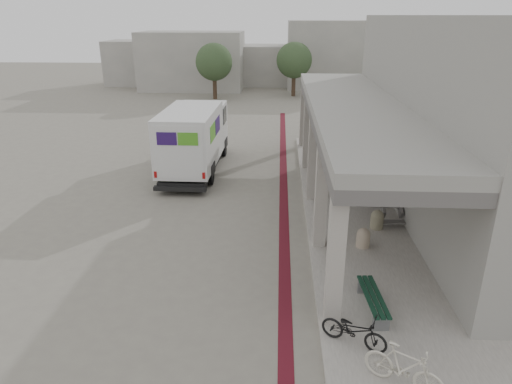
# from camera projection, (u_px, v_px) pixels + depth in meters

# --- Properties ---
(ground) EXTENTS (120.00, 120.00, 0.00)m
(ground) POSITION_uv_depth(u_px,v_px,m) (253.00, 253.00, 14.38)
(ground) COLOR slate
(ground) RESTS_ON ground
(bike_lane_stripe) EXTENTS (0.35, 40.00, 0.01)m
(bike_lane_stripe) POSITION_uv_depth(u_px,v_px,m) (284.00, 226.00, 16.19)
(bike_lane_stripe) COLOR #51101B
(bike_lane_stripe) RESTS_ON ground
(sidewalk) EXTENTS (4.40, 28.00, 0.12)m
(sidewalk) POSITION_uv_depth(u_px,v_px,m) (381.00, 254.00, 14.17)
(sidewalk) COLOR gray
(sidewalk) RESTS_ON ground
(transit_building) EXTENTS (7.60, 17.00, 7.00)m
(transit_building) POSITION_uv_depth(u_px,v_px,m) (442.00, 118.00, 17.01)
(transit_building) COLOR gray
(transit_building) RESTS_ON ground
(distant_backdrop) EXTENTS (28.00, 10.00, 6.50)m
(distant_backdrop) POSITION_uv_depth(u_px,v_px,m) (245.00, 60.00, 46.94)
(distant_backdrop) COLOR gray
(distant_backdrop) RESTS_ON ground
(tree_left) EXTENTS (3.20, 3.20, 4.80)m
(tree_left) POSITION_uv_depth(u_px,v_px,m) (214.00, 62.00, 39.53)
(tree_left) COLOR #38281C
(tree_left) RESTS_ON ground
(tree_mid) EXTENTS (3.20, 3.20, 4.80)m
(tree_mid) POSITION_uv_depth(u_px,v_px,m) (294.00, 60.00, 41.05)
(tree_mid) COLOR #38281C
(tree_mid) RESTS_ON ground
(tree_right) EXTENTS (3.20, 3.20, 4.80)m
(tree_right) POSITION_uv_depth(u_px,v_px,m) (386.00, 62.00, 39.74)
(tree_right) COLOR #38281C
(tree_right) RESTS_ON ground
(fedex_truck) EXTENTS (2.38, 7.28, 3.09)m
(fedex_truck) POSITION_uv_depth(u_px,v_px,m) (195.00, 137.00, 21.48)
(fedex_truck) COLOR black
(fedex_truck) RESTS_ON ground
(bench) EXTENTS (0.53, 1.88, 0.43)m
(bench) POSITION_uv_depth(u_px,v_px,m) (373.00, 300.00, 11.28)
(bench) COLOR slate
(bench) RESTS_ON sidewalk
(bollard_near) EXTENTS (0.42, 0.42, 0.64)m
(bollard_near) POSITION_uv_depth(u_px,v_px,m) (363.00, 237.00, 14.41)
(bollard_near) COLOR tan
(bollard_near) RESTS_ON sidewalk
(bollard_far) EXTENTS (0.44, 0.44, 0.67)m
(bollard_far) POSITION_uv_depth(u_px,v_px,m) (377.00, 219.00, 15.66)
(bollard_far) COLOR gray
(bollard_far) RESTS_ON sidewalk
(utility_cabinet) EXTENTS (0.57, 0.72, 1.12)m
(utility_cabinet) POSITION_uv_depth(u_px,v_px,m) (368.00, 187.00, 17.95)
(utility_cabinet) COLOR gray
(utility_cabinet) RESTS_ON sidewalk
(bicycle_black) EXTENTS (1.58, 1.17, 0.79)m
(bicycle_black) POSITION_uv_depth(u_px,v_px,m) (354.00, 330.00, 10.06)
(bicycle_black) COLOR black
(bicycle_black) RESTS_ON sidewalk
(bicycle_cream) EXTENTS (1.60, 1.25, 0.97)m
(bicycle_cream) POSITION_uv_depth(u_px,v_px,m) (404.00, 368.00, 8.87)
(bicycle_cream) COLOR beige
(bicycle_cream) RESTS_ON sidewalk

